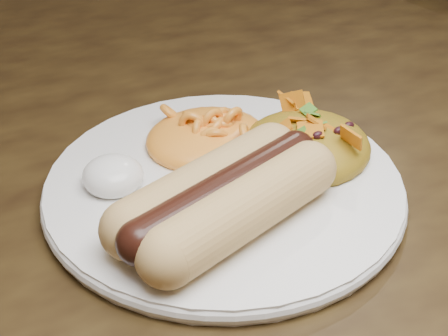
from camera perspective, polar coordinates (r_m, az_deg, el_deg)
name	(u,v)px	position (r m, az deg, el deg)	size (l,w,h in m)	color
table	(214,173)	(0.69, -0.85, -0.43)	(1.60, 0.90, 0.75)	#392A12
plate	(224,187)	(0.50, 0.00, -1.59)	(0.26, 0.26, 0.01)	white
hotdog	(225,196)	(0.44, 0.06, -2.35)	(0.14, 0.11, 0.04)	tan
mac_and_cheese	(207,123)	(0.52, -1.45, 3.79)	(0.10, 0.09, 0.04)	#FF9A41
sour_cream	(112,170)	(0.49, -9.28, -0.13)	(0.04, 0.04, 0.03)	white
taco_salad	(306,135)	(0.51, 6.87, 2.71)	(0.10, 0.09, 0.04)	orange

